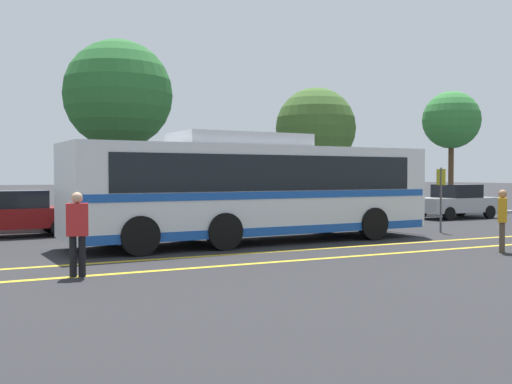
# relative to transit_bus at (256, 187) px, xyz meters

# --- Properties ---
(ground_plane) EXTENTS (220.00, 220.00, 0.00)m
(ground_plane) POSITION_rel_transit_bus_xyz_m (0.76, 0.06, -1.63)
(ground_plane) COLOR #262628
(lane_strip_0) EXTENTS (31.09, 0.20, 0.01)m
(lane_strip_0) POSITION_rel_transit_bus_xyz_m (0.02, -2.20, -1.63)
(lane_strip_0) COLOR gold
(lane_strip_0) RESTS_ON ground_plane
(lane_strip_1) EXTENTS (31.09, 0.20, 0.01)m
(lane_strip_1) POSITION_rel_transit_bus_xyz_m (0.02, -3.83, -1.63)
(lane_strip_1) COLOR gold
(lane_strip_1) RESTS_ON ground_plane
(curb_strip) EXTENTS (39.09, 0.36, 0.15)m
(curb_strip) POSITION_rel_transit_bus_xyz_m (0.02, 6.09, -1.56)
(curb_strip) COLOR #99999E
(curb_strip) RESTS_ON ground_plane
(transit_bus) EXTENTS (11.51, 3.19, 3.20)m
(transit_bus) POSITION_rel_transit_bus_xyz_m (0.00, 0.00, 0.00)
(transit_bus) COLOR silver
(transit_bus) RESTS_ON ground_plane
(parked_car_1) EXTENTS (4.19, 2.00, 1.50)m
(parked_car_1) POSITION_rel_transit_bus_xyz_m (-6.28, 4.87, -0.89)
(parked_car_1) COLOR maroon
(parked_car_1) RESTS_ON ground_plane
(parked_car_2) EXTENTS (4.87, 1.99, 1.44)m
(parked_car_2) POSITION_rel_transit_bus_xyz_m (-0.34, 4.98, -0.90)
(parked_car_2) COLOR maroon
(parked_car_2) RESTS_ON ground_plane
(parked_car_3) EXTENTS (4.70, 1.87, 1.44)m
(parked_car_3) POSITION_rel_transit_bus_xyz_m (6.31, 4.65, -0.90)
(parked_car_3) COLOR #9E9EA3
(parked_car_3) RESTS_ON ground_plane
(parked_car_4) EXTENTS (4.07, 1.99, 1.56)m
(parked_car_4) POSITION_rel_transit_bus_xyz_m (12.61, 4.68, -0.86)
(parked_car_4) COLOR #9E9EA3
(parked_car_4) RESTS_ON ground_plane
(pedestrian_1) EXTENTS (0.46, 0.44, 1.62)m
(pedestrian_1) POSITION_rel_transit_bus_xyz_m (4.67, -4.93, -0.71)
(pedestrian_1) COLOR brown
(pedestrian_1) RESTS_ON ground_plane
(pedestrian_2) EXTENTS (0.45, 0.30, 1.67)m
(pedestrian_2) POSITION_rel_transit_bus_xyz_m (-5.81, -3.86, -0.68)
(pedestrian_2) COLOR black
(pedestrian_2) RESTS_ON ground_plane
(bus_stop_sign) EXTENTS (0.07, 0.40, 2.26)m
(bus_stop_sign) POSITION_rel_transit_bus_xyz_m (7.09, -0.19, -0.20)
(bus_stop_sign) COLOR #59595E
(bus_stop_sign) RESTS_ON ground_plane
(tree_0) EXTENTS (4.40, 4.40, 7.47)m
(tree_0) POSITION_rel_transit_bus_xyz_m (-2.06, 8.41, 3.63)
(tree_0) COLOR #513823
(tree_0) RESTS_ON ground_plane
(tree_1) EXTENTS (4.10, 4.10, 6.46)m
(tree_1) POSITION_rel_transit_bus_xyz_m (8.51, 10.24, 2.76)
(tree_1) COLOR #513823
(tree_1) RESTS_ON ground_plane
(tree_3) EXTENTS (3.03, 3.03, 6.43)m
(tree_3) POSITION_rel_transit_bus_xyz_m (15.52, 7.95, 3.25)
(tree_3) COLOR #513823
(tree_3) RESTS_ON ground_plane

